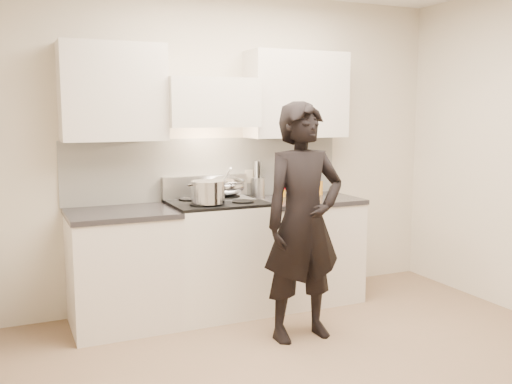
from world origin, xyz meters
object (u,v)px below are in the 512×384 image
person (303,222)px  stove (217,257)px  wok (226,186)px  utensil_crock (258,186)px  counter_right (304,249)px

person → stove: bearing=115.2°
stove → person: 0.96m
stove → wok: size_ratio=2.30×
stove → person: size_ratio=0.55×
utensil_crock → wok: bearing=-165.1°
stove → utensil_crock: size_ratio=2.98×
wok → utensil_crock: bearing=14.9°
person → counter_right: bearing=59.2°
wok → person: size_ratio=0.24×
counter_right → utensil_crock: size_ratio=2.86×
counter_right → person: person is taller
utensil_crock → stove: bearing=-154.2°
stove → utensil_crock: utensil_crock is taller
stove → person: (0.39, -0.78, 0.40)m
stove → counter_right: stove is taller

